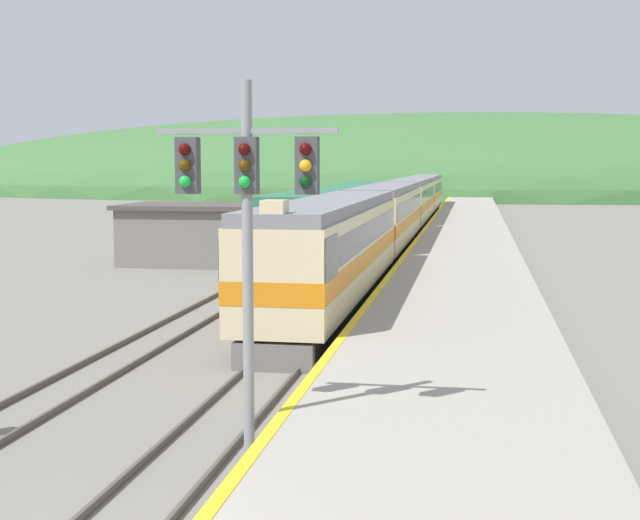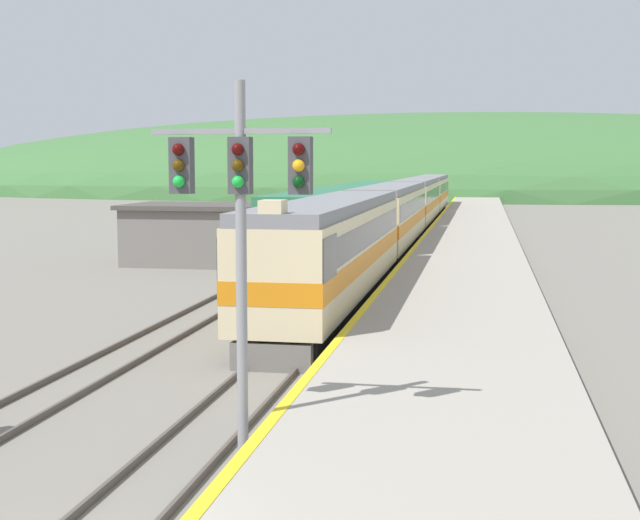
% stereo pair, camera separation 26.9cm
% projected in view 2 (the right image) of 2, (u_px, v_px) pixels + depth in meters
% --- Properties ---
extents(track_main, '(1.52, 180.00, 0.16)m').
position_uv_depth(track_main, '(420.00, 225.00, 79.77)').
color(track_main, '#4C443D').
rests_on(track_main, ground).
extents(track_siding, '(1.52, 180.00, 0.16)m').
position_uv_depth(track_siding, '(369.00, 224.00, 80.60)').
color(track_siding, '#4C443D').
rests_on(track_siding, ground).
extents(platform, '(5.97, 140.00, 0.96)m').
position_uv_depth(platform, '(469.00, 240.00, 59.33)').
color(platform, '#9E9689').
rests_on(platform, ground).
extents(distant_hills, '(224.33, 100.95, 30.05)m').
position_uv_depth(distant_hills, '(454.00, 192.00, 171.36)').
color(distant_hills, '#3D6B38').
rests_on(distant_hills, ground).
extents(station_shed, '(8.99, 5.99, 3.34)m').
position_uv_depth(station_shed, '(209.00, 234.00, 49.57)').
color(station_shed, slate).
rests_on(station_shed, ground).
extents(express_train_lead_car, '(2.90, 20.55, 4.61)m').
position_uv_depth(express_train_lead_car, '(332.00, 251.00, 33.43)').
color(express_train_lead_car, black).
rests_on(express_train_lead_car, ground).
extents(carriage_second, '(2.89, 20.57, 4.25)m').
position_uv_depth(carriage_second, '(391.00, 217.00, 54.62)').
color(carriage_second, black).
rests_on(carriage_second, ground).
extents(carriage_third, '(2.89, 20.57, 4.25)m').
position_uv_depth(carriage_third, '(417.00, 202.00, 75.60)').
color(carriage_third, black).
rests_on(carriage_third, ground).
extents(carriage_fourth, '(2.89, 20.57, 4.25)m').
position_uv_depth(carriage_fourth, '(431.00, 193.00, 96.58)').
color(carriage_fourth, black).
rests_on(carriage_fourth, ground).
extents(siding_train, '(2.90, 43.78, 3.89)m').
position_uv_depth(siding_train, '(345.00, 211.00, 66.58)').
color(siding_train, black).
rests_on(siding_train, ground).
extents(signal_mast_main, '(3.30, 0.42, 7.06)m').
position_uv_depth(signal_mast_main, '(240.00, 206.00, 15.98)').
color(signal_mast_main, gray).
rests_on(signal_mast_main, ground).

